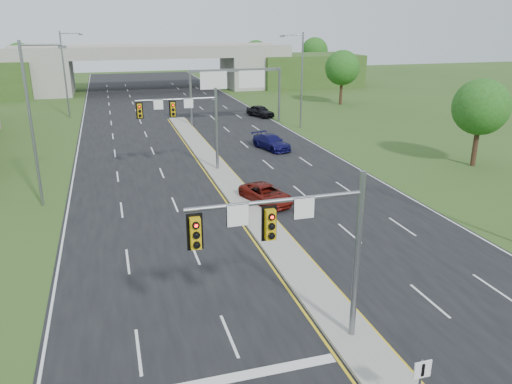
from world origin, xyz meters
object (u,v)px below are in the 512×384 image
object	(u,v)px
signal_mast_near	(303,237)
car_far_b	(271,142)
keep_right_sign	(421,379)
car_far_a	(266,194)
sign_gantry	(235,81)
overpass	(153,71)
car_far_c	(260,111)
signal_mast_far	(189,117)

from	to	relation	value
signal_mast_near	car_far_b	bearing A→B (deg)	73.67
keep_right_sign	car_far_a	bearing A→B (deg)	85.82
signal_mast_near	sign_gantry	size ratio (longest dim) A/B	0.60
car_far_b	car_far_a	bearing A→B (deg)	-125.40
signal_mast_near	car_far_b	size ratio (longest dim) A/B	1.42
overpass	car_far_c	distance (m)	33.64
signal_mast_near	sign_gantry	xyz separation A→B (m)	(8.95, 44.99, 0.51)
signal_mast_near	sign_gantry	bearing A→B (deg)	78.75
signal_mast_far	car_far_c	bearing A→B (deg)	60.46
sign_gantry	overpass	distance (m)	35.75
overpass	car_far_a	size ratio (longest dim) A/B	17.31
keep_right_sign	sign_gantry	bearing A→B (deg)	82.30
signal_mast_near	car_far_a	world-z (taller)	signal_mast_near
car_far_b	sign_gantry	bearing A→B (deg)	74.61
keep_right_sign	car_far_b	world-z (taller)	keep_right_sign
signal_mast_far	car_far_a	size ratio (longest dim) A/B	1.51
signal_mast_near	overpass	size ratio (longest dim) A/B	0.09
signal_mast_near	sign_gantry	distance (m)	45.88
car_far_c	sign_gantry	bearing A→B (deg)	-163.16
signal_mast_near	keep_right_sign	size ratio (longest dim) A/B	3.18
signal_mast_far	overpass	bearing A→B (deg)	87.65
signal_mast_near	signal_mast_far	distance (m)	25.00
signal_mast_far	overpass	world-z (taller)	overpass
signal_mast_near	signal_mast_far	world-z (taller)	same
car_far_b	overpass	bearing A→B (deg)	82.08
car_far_b	car_far_c	size ratio (longest dim) A/B	1.11
sign_gantry	car_far_a	size ratio (longest dim) A/B	2.51
signal_mast_far	car_far_a	world-z (taller)	signal_mast_far
car_far_a	signal_mast_near	bearing A→B (deg)	-119.27
overpass	car_far_b	distance (m)	49.76
signal_mast_far	signal_mast_near	bearing A→B (deg)	-90.00
signal_mast_near	overpass	xyz separation A→B (m)	(2.26, 80.07, -1.17)
keep_right_sign	signal_mast_near	bearing A→B (deg)	116.94
sign_gantry	car_far_a	xyz separation A→B (m)	(-5.18, -28.91, -4.58)
overpass	car_far_b	world-z (taller)	overpass
car_far_b	car_far_c	distance (m)	18.05
car_far_a	car_far_c	distance (m)	33.69
signal_mast_far	car_far_b	distance (m)	11.48
car_far_a	car_far_c	xyz separation A→B (m)	(9.50, 32.32, 0.11)
signal_mast_near	sign_gantry	world-z (taller)	signal_mast_near
keep_right_sign	overpass	xyz separation A→B (m)	(0.00, 84.53, 2.04)
sign_gantry	car_far_c	distance (m)	7.08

